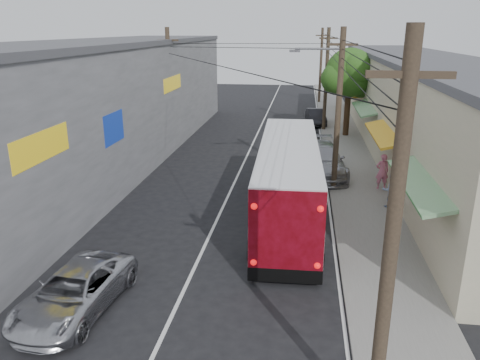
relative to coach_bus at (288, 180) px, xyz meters
The scene contains 13 objects.
ground 9.73m from the coach_bus, 108.24° to the right, with size 120.00×120.00×0.00m, color black.
sidewalk 11.57m from the coach_bus, 72.19° to the left, with size 3.00×80.00×0.12m, color slate.
building_right 15.24m from the coach_bus, 58.23° to the left, with size 7.09×40.00×6.25m.
building_left 14.66m from the coach_bus, 142.25° to the left, with size 7.20×36.00×7.25m.
utility_poles 11.48m from the coach_bus, 89.34° to the left, with size 11.80×45.28×8.00m.
street_tree 17.61m from the coach_bus, 77.10° to the left, with size 4.40×4.00×6.60m.
coach_bus is the anchor object (origin of this frame).
jeepney 9.92m from the coach_bus, 126.32° to the right, with size 2.09×4.54×1.26m, color #B9BAC1.
parked_suv 6.87m from the coach_bus, 76.40° to the left, with size 2.46×6.04×1.75m, color #9A9AA2.
parked_car_mid 14.33m from the coach_bus, 86.78° to the left, with size 1.59×3.95×1.34m, color #28282D.
parked_car_far 21.41m from the coach_bus, 85.70° to the left, with size 1.40×4.02×1.32m, color black.
pedestrian_near 6.30m from the coach_bus, 42.72° to the left, with size 0.67×0.44×1.82m, color pink.
pedestrian_far 4.96m from the coach_bus, 20.00° to the left, with size 0.77×0.60×1.59m, color #869BC4.
Camera 1 is at (3.52, -9.99, 7.91)m, focal length 35.00 mm.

